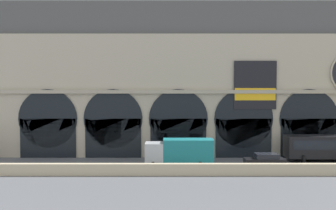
{
  "coord_description": "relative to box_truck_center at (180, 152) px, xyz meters",
  "views": [
    {
      "loc": [
        -1.3,
        -41.3,
        8.75
      ],
      "look_at": [
        -1.33,
        5.0,
        6.63
      ],
      "focal_mm": 39.64,
      "sensor_mm": 36.0,
      "label": 1
    }
  ],
  "objects": [
    {
      "name": "ground_plane",
      "position": [
        -0.04,
        0.62,
        -1.7
      ],
      "size": [
        200.0,
        200.0,
        0.0
      ],
      "primitive_type": "plane",
      "color": "#54565B"
    },
    {
      "name": "quay_parapet_wall",
      "position": [
        -0.04,
        -3.9,
        -1.1
      ],
      "size": [
        90.0,
        0.7,
        1.19
      ],
      "primitive_type": "cube",
      "color": "#BCAD8C",
      "rests_on": "ground"
    },
    {
      "name": "station_building",
      "position": [
        0.01,
        7.86,
        7.83
      ],
      "size": [
        50.71,
        4.88,
        19.76
      ],
      "color": "#B2A891",
      "rests_on": "ground"
    },
    {
      "name": "box_truck_center",
      "position": [
        0.0,
        0.0,
        0.0
      ],
      "size": [
        7.5,
        2.91,
        3.12
      ],
      "color": "#ADB2B7",
      "rests_on": "ground"
    },
    {
      "name": "car_mideast",
      "position": [
        9.37,
        -0.18,
        -0.9
      ],
      "size": [
        4.4,
        2.22,
        1.55
      ],
      "color": "black",
      "rests_on": "ground"
    },
    {
      "name": "bus_east",
      "position": [
        18.21,
        3.12,
        0.08
      ],
      "size": [
        11.0,
        3.25,
        3.1
      ],
      "color": "black",
      "rests_on": "ground"
    }
  ]
}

